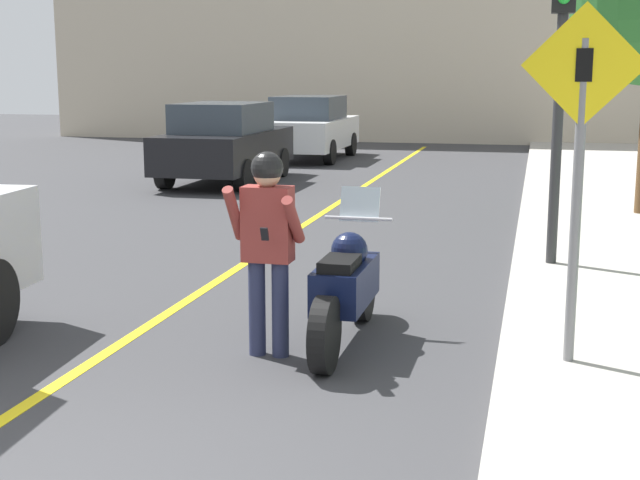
# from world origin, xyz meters

# --- Properties ---
(road_center_line) EXTENTS (0.12, 36.00, 0.01)m
(road_center_line) POSITION_xyz_m (-0.60, 6.00, 0.00)
(road_center_line) COLOR yellow
(road_center_line) RESTS_ON ground
(motorcycle) EXTENTS (0.62, 2.17, 1.29)m
(motorcycle) POSITION_xyz_m (1.29, 3.45, 0.50)
(motorcycle) COLOR black
(motorcycle) RESTS_ON ground
(person_biker) EXTENTS (0.59, 0.47, 1.70)m
(person_biker) POSITION_xyz_m (0.74, 2.98, 1.03)
(person_biker) COLOR #282D4C
(person_biker) RESTS_ON ground
(crossing_sign) EXTENTS (0.91, 0.08, 2.71)m
(crossing_sign) POSITION_xyz_m (3.14, 3.09, 1.74)
(crossing_sign) COLOR slate
(crossing_sign) RESTS_ON sidewalk_curb
(traffic_light) EXTENTS (0.26, 0.30, 3.61)m
(traffic_light) POSITION_xyz_m (3.05, 6.75, 2.62)
(traffic_light) COLOR #2D2D30
(traffic_light) RESTS_ON sidewalk_curb
(parked_car_black) EXTENTS (1.88, 4.20, 1.68)m
(parked_car_black) POSITION_xyz_m (-3.56, 13.92, 0.86)
(parked_car_black) COLOR black
(parked_car_black) RESTS_ON ground
(parked_car_white) EXTENTS (1.88, 4.20, 1.68)m
(parked_car_white) POSITION_xyz_m (-3.08, 19.27, 0.86)
(parked_car_white) COLOR black
(parked_car_white) RESTS_ON ground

